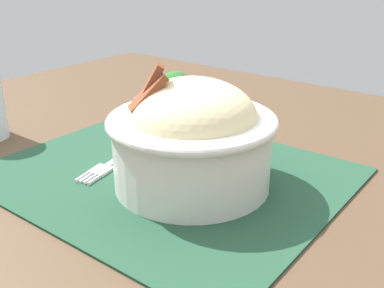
{
  "coord_description": "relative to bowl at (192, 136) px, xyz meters",
  "views": [
    {
      "loc": [
        -0.33,
        0.39,
        1.0
      ],
      "look_at": [
        -0.03,
        0.01,
        0.8
      ],
      "focal_mm": 43.32,
      "sensor_mm": 36.0,
      "label": 1
    }
  ],
  "objects": [
    {
      "name": "table",
      "position": [
        0.03,
        -0.01,
        -0.12
      ],
      "size": [
        1.18,
        0.99,
        0.75
      ],
      "color": "#4C3826",
      "rests_on": "ground_plane"
    },
    {
      "name": "placemat",
      "position": [
        0.04,
        -0.0,
        -0.06
      ],
      "size": [
        0.41,
        0.34,
        0.0
      ],
      "primitive_type": "cube",
      "rotation": [
        0.0,
        0.0,
        0.02
      ],
      "color": "#1E422D",
      "rests_on": "table"
    },
    {
      "name": "bowl",
      "position": [
        0.0,
        0.0,
        0.0
      ],
      "size": [
        0.19,
        0.19,
        0.14
      ],
      "color": "silver",
      "rests_on": "placemat"
    },
    {
      "name": "fork",
      "position": [
        0.11,
        0.02,
        -0.06
      ],
      "size": [
        0.04,
        0.13,
        0.0
      ],
      "color": "silver",
      "rests_on": "placemat"
    }
  ]
}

